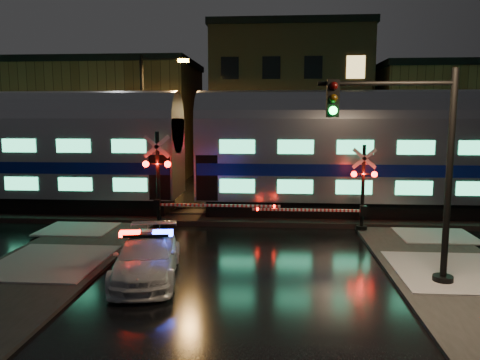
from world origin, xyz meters
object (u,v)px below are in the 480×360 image
object	(u,v)px
crossing_signal_left	(166,189)
streetlight	(148,118)
police_car	(147,257)
crossing_signal_right	(354,197)
traffic_light	(414,173)

from	to	relation	value
crossing_signal_left	streetlight	bearing A→B (deg)	110.93
police_car	streetlight	xyz separation A→B (m)	(-3.42, 12.90, 4.15)
streetlight	crossing_signal_right	bearing A→B (deg)	-32.10
crossing_signal_right	streetlight	xyz separation A→B (m)	(-10.69, 6.70, 3.27)
crossing_signal_left	police_car	bearing A→B (deg)	-82.11
crossing_signal_left	streetlight	distance (m)	7.78
crossing_signal_right	traffic_light	distance (m)	6.56
police_car	streetlight	bearing A→B (deg)	96.09
streetlight	crossing_signal_left	bearing A→B (deg)	-69.07
crossing_signal_left	traffic_light	world-z (taller)	traffic_light
police_car	crossing_signal_left	size ratio (longest dim) A/B	0.79
crossing_signal_right	streetlight	world-z (taller)	streetlight
crossing_signal_left	streetlight	world-z (taller)	streetlight
crossing_signal_right	traffic_light	xyz separation A→B (m)	(0.60, -6.28, 1.80)
police_car	traffic_light	bearing A→B (deg)	-9.34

